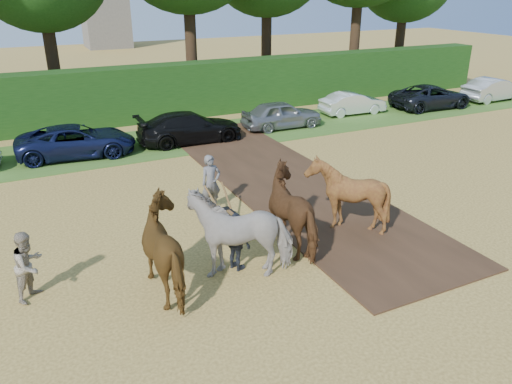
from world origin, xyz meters
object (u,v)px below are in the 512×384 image
(spectator_near, at_px, (29,265))
(spectator_far, at_px, (236,242))
(plough_team, at_px, (268,218))
(parked_cars, at_px, (254,118))

(spectator_near, distance_m, spectator_far, 5.09)
(plough_team, bearing_deg, parked_cars, 65.94)
(spectator_near, relative_size, parked_cars, 0.04)
(plough_team, distance_m, parked_cars, 12.75)
(spectator_far, bearing_deg, parked_cars, -49.27)
(parked_cars, bearing_deg, spectator_near, -135.86)
(spectator_near, height_order, parked_cars, spectator_near)
(spectator_far, xyz_separation_m, plough_team, (1.12, 0.32, 0.32))
(spectator_near, xyz_separation_m, plough_team, (6.10, -0.68, 0.26))
(plough_team, xyz_separation_m, parked_cars, (5.20, 11.64, -0.43))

